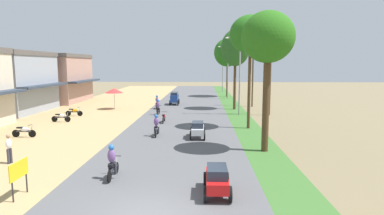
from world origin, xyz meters
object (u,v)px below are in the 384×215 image
(street_signboard, at_px, (19,172))
(vendor_umbrella, at_px, (114,91))
(parked_motorbike_fifth, at_px, (74,111))
(car_sedan_white, at_px, (198,129))
(motorbike_ahead_second, at_px, (157,126))
(motorbike_ahead_fifth, at_px, (157,102))
(pedestrian_on_shoulder, at_px, (9,147))
(median_tree_third, at_px, (235,48))
(streetlamp_far, at_px, (223,69))
(parked_motorbike_third, at_px, (24,131))
(motorbike_ahead_third, at_px, (164,117))
(parked_motorbike_fourth, at_px, (61,117))
(utility_pole_near, at_px, (253,71))
(median_tree_second, at_px, (250,35))
(motorbike_foreground_rider, at_px, (112,162))
(car_van_blue, at_px, (175,98))
(car_sedan_red, at_px, (217,179))
(median_tree_nearest, at_px, (268,39))
(median_tree_fourth, at_px, (227,53))
(streetlamp_near, at_px, (240,70))
(motorbike_ahead_fourth, at_px, (158,108))
(streetlamp_mid, at_px, (228,68))
(utility_pole_far, at_px, (270,72))

(street_signboard, bearing_deg, vendor_umbrella, 97.23)
(parked_motorbike_fifth, height_order, vendor_umbrella, vendor_umbrella)
(car_sedan_white, bearing_deg, motorbike_ahead_second, 171.24)
(motorbike_ahead_fifth, bearing_deg, vendor_umbrella, -174.88)
(parked_motorbike_fifth, bearing_deg, pedestrian_on_shoulder, -79.64)
(median_tree_third, relative_size, streetlamp_far, 1.20)
(parked_motorbike_third, distance_m, streetlamp_far, 44.90)
(motorbike_ahead_second, height_order, motorbike_ahead_third, motorbike_ahead_second)
(median_tree_third, bearing_deg, streetlamp_far, 89.81)
(parked_motorbike_fourth, bearing_deg, car_sedan_white, -25.48)
(streetlamp_far, xyz_separation_m, utility_pole_near, (2.50, -22.64, 0.05))
(median_tree_second, distance_m, utility_pole_near, 15.20)
(street_signboard, height_order, car_sedan_white, street_signboard)
(parked_motorbike_third, distance_m, pedestrian_on_shoulder, 6.84)
(motorbike_foreground_rider, bearing_deg, car_van_blue, 89.14)
(median_tree_second, distance_m, car_sedan_red, 16.14)
(median_tree_nearest, distance_m, utility_pole_near, 22.15)
(median_tree_fourth, relative_size, streetlamp_near, 1.16)
(vendor_umbrella, distance_m, utility_pole_near, 17.57)
(utility_pole_near, bearing_deg, streetlamp_near, -108.81)
(parked_motorbike_fifth, relative_size, median_tree_third, 0.19)
(motorbike_ahead_fifth, bearing_deg, car_van_blue, 66.77)
(motorbike_ahead_second, height_order, motorbike_ahead_fourth, same)
(median_tree_third, xyz_separation_m, motorbike_ahead_fifth, (-9.37, 0.09, -6.47))
(pedestrian_on_shoulder, bearing_deg, motorbike_ahead_second, 44.64)
(utility_pole_near, bearing_deg, median_tree_third, -130.41)
(street_signboard, relative_size, car_van_blue, 0.62)
(street_signboard, xyz_separation_m, motorbike_ahead_fourth, (2.63, 21.58, -0.25))
(streetlamp_near, distance_m, car_sedan_red, 22.08)
(median_tree_nearest, xyz_separation_m, median_tree_fourth, (0.17, 34.24, 0.45))
(street_signboard, bearing_deg, motorbike_foreground_rider, 35.24)
(streetlamp_near, xyz_separation_m, motorbike_ahead_third, (-7.51, -4.89, -4.26))
(median_tree_fourth, bearing_deg, motorbike_ahead_third, -107.30)
(parked_motorbike_fifth, height_order, median_tree_nearest, median_tree_nearest)
(streetlamp_far, bearing_deg, motorbike_ahead_second, -100.26)
(street_signboard, relative_size, utility_pole_near, 0.17)
(vendor_umbrella, bearing_deg, street_signboard, -82.77)
(street_signboard, xyz_separation_m, vendor_umbrella, (-3.29, 25.91, 1.20))
(streetlamp_near, height_order, motorbike_ahead_third, streetlamp_near)
(vendor_umbrella, distance_m, pedestrian_on_shoulder, 21.58)
(median_tree_second, relative_size, utility_pole_near, 1.05)
(streetlamp_mid, distance_m, car_van_blue, 11.78)
(streetlamp_near, bearing_deg, parked_motorbike_fifth, -175.27)
(utility_pole_far, bearing_deg, motorbike_ahead_fifth, 161.61)
(vendor_umbrella, distance_m, car_van_blue, 8.35)
(parked_motorbike_fourth, relative_size, vendor_umbrella, 0.71)
(median_tree_second, xyz_separation_m, motorbike_foreground_rider, (-8.10, -12.42, -6.97))
(median_tree_second, height_order, motorbike_ahead_fifth, median_tree_second)
(median_tree_fourth, relative_size, streetlamp_far, 1.22)
(motorbike_foreground_rider, relative_size, motorbike_ahead_fifth, 1.00)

